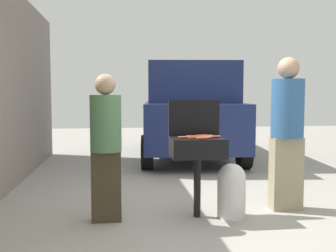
# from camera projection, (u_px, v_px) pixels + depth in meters

# --- Properties ---
(ground_plane) EXTENTS (24.00, 24.00, 0.00)m
(ground_plane) POSITION_uv_depth(u_px,v_px,m) (205.00, 215.00, 4.60)
(ground_plane) COLOR #9E998E
(bbq_grill) EXTENTS (0.60, 0.44, 0.90)m
(bbq_grill) POSITION_uv_depth(u_px,v_px,m) (197.00, 150.00, 4.47)
(bbq_grill) COLOR black
(bbq_grill) RESTS_ON ground
(grill_lid_open) EXTENTS (0.60, 0.05, 0.42)m
(grill_lid_open) POSITION_uv_depth(u_px,v_px,m) (194.00, 118.00, 4.66)
(grill_lid_open) COLOR black
(grill_lid_open) RESTS_ON bbq_grill
(hot_dog_0) EXTENTS (0.13, 0.04, 0.03)m
(hot_dog_0) POSITION_uv_depth(u_px,v_px,m) (203.00, 138.00, 4.30)
(hot_dog_0) COLOR #B74C33
(hot_dog_0) RESTS_ON bbq_grill
(hot_dog_1) EXTENTS (0.13, 0.03, 0.03)m
(hot_dog_1) POSITION_uv_depth(u_px,v_px,m) (201.00, 136.00, 4.57)
(hot_dog_1) COLOR #AD4228
(hot_dog_1) RESTS_ON bbq_grill
(hot_dog_2) EXTENTS (0.13, 0.03, 0.03)m
(hot_dog_2) POSITION_uv_depth(u_px,v_px,m) (206.00, 137.00, 4.37)
(hot_dog_2) COLOR #C6593D
(hot_dog_2) RESTS_ON bbq_grill
(hot_dog_3) EXTENTS (0.13, 0.04, 0.03)m
(hot_dog_3) POSITION_uv_depth(u_px,v_px,m) (195.00, 138.00, 4.35)
(hot_dog_3) COLOR #B74C33
(hot_dog_3) RESTS_ON bbq_grill
(hot_dog_4) EXTENTS (0.13, 0.04, 0.03)m
(hot_dog_4) POSITION_uv_depth(u_px,v_px,m) (214.00, 137.00, 4.46)
(hot_dog_4) COLOR #B74C33
(hot_dog_4) RESTS_ON bbq_grill
(hot_dog_5) EXTENTS (0.13, 0.04, 0.03)m
(hot_dog_5) POSITION_uv_depth(u_px,v_px,m) (203.00, 136.00, 4.49)
(hot_dog_5) COLOR #B74C33
(hot_dog_5) RESTS_ON bbq_grill
(hot_dog_6) EXTENTS (0.13, 0.04, 0.03)m
(hot_dog_6) POSITION_uv_depth(u_px,v_px,m) (192.00, 136.00, 4.48)
(hot_dog_6) COLOR #AD4228
(hot_dog_6) RESTS_ON bbq_grill
(hot_dog_7) EXTENTS (0.13, 0.03, 0.03)m
(hot_dog_7) POSITION_uv_depth(u_px,v_px,m) (184.00, 137.00, 4.39)
(hot_dog_7) COLOR #B74C33
(hot_dog_7) RESTS_ON bbq_grill
(hot_dog_8) EXTENTS (0.13, 0.04, 0.03)m
(hot_dog_8) POSITION_uv_depth(u_px,v_px,m) (207.00, 136.00, 4.53)
(hot_dog_8) COLOR #C6593D
(hot_dog_8) RESTS_ON bbq_grill
(propane_tank) EXTENTS (0.32, 0.32, 0.62)m
(propane_tank) POSITION_uv_depth(u_px,v_px,m) (231.00, 189.00, 4.49)
(propane_tank) COLOR silver
(propane_tank) RESTS_ON ground
(person_left) EXTENTS (0.34, 0.34, 1.61)m
(person_left) POSITION_uv_depth(u_px,v_px,m) (106.00, 142.00, 4.31)
(person_left) COLOR #3F3323
(person_left) RESTS_ON ground
(person_right) EXTENTS (0.38, 0.38, 1.83)m
(person_right) POSITION_uv_depth(u_px,v_px,m) (287.00, 128.00, 4.75)
(person_right) COLOR gray
(person_right) RESTS_ON ground
(parked_minivan) EXTENTS (2.36, 4.56, 2.02)m
(parked_minivan) POSITION_uv_depth(u_px,v_px,m) (189.00, 111.00, 8.80)
(parked_minivan) COLOR navy
(parked_minivan) RESTS_ON ground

